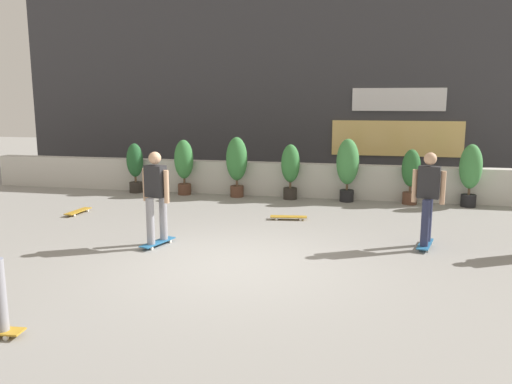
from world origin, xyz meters
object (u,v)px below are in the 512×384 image
object	(u,v)px
potted_plant_2	(237,162)
potted_plant_3	(290,168)
potted_plant_5	(411,173)
potted_plant_4	(348,165)
skater_foreground	(428,195)
skater_mid_plaza	(156,194)
skateboard_near_camera	(289,217)
potted_plant_6	(471,170)
skateboard_aside	(78,211)
potted_plant_0	(135,165)
potted_plant_1	(184,163)

from	to	relation	value
potted_plant_2	potted_plant_3	size ratio (longest dim) A/B	1.11
potted_plant_5	potted_plant_3	bearing A→B (deg)	-180.00
potted_plant_4	potted_plant_5	distance (m)	1.57
potted_plant_4	potted_plant_5	bearing A→B (deg)	0.00
potted_plant_2	skater_foreground	world-z (taller)	skater_foreground
skater_mid_plaza	skateboard_near_camera	bearing A→B (deg)	52.09
potted_plant_6	skateboard_aside	distance (m)	9.39
potted_plant_4	skater_foreground	bearing A→B (deg)	-68.22
potted_plant_0	potted_plant_5	distance (m)	7.45
potted_plant_0	skateboard_near_camera	xyz separation A→B (m)	(4.76, -2.35, -0.73)
potted_plant_4	skater_foreground	xyz separation A→B (m)	(1.58, -3.94, -0.01)
potted_plant_4	skater_mid_plaza	xyz separation A→B (m)	(-3.11, -4.89, -0.01)
potted_plant_0	skateboard_aside	world-z (taller)	potted_plant_0
skateboard_near_camera	skater_foreground	bearing A→B (deg)	-30.40
potted_plant_5	skateboard_near_camera	size ratio (longest dim) A/B	1.69
potted_plant_2	potted_plant_3	distance (m)	1.46
potted_plant_2	potted_plant_6	distance (m)	5.88
potted_plant_1	potted_plant_2	world-z (taller)	potted_plant_2
potted_plant_3	potted_plant_5	distance (m)	3.04
potted_plant_1	potted_plant_3	distance (m)	2.96
potted_plant_2	skateboard_near_camera	bearing A→B (deg)	-52.66
skater_foreground	skateboard_aside	world-z (taller)	skater_foreground
skater_mid_plaza	potted_plant_0	bearing A→B (deg)	119.67
potted_plant_6	skater_foreground	size ratio (longest dim) A/B	0.91
potted_plant_4	skateboard_near_camera	size ratio (longest dim) A/B	1.97
skater_mid_plaza	skateboard_aside	world-z (taller)	skater_mid_plaza
skater_foreground	potted_plant_2	bearing A→B (deg)	138.81
potted_plant_3	skater_mid_plaza	world-z (taller)	skater_mid_plaza
skateboard_aside	potted_plant_0	bearing A→B (deg)	88.69
potted_plant_3	skateboard_near_camera	xyz separation A→B (m)	(0.34, -2.35, -0.77)
potted_plant_3	skater_foreground	world-z (taller)	skater_foreground
potted_plant_4	skateboard_aside	bearing A→B (deg)	-154.39
potted_plant_0	skateboard_aside	distance (m)	2.95
potted_plant_5	skateboard_aside	bearing A→B (deg)	-159.21
potted_plant_6	skateboard_near_camera	distance (m)	4.79
skater_foreground	skateboard_aside	size ratio (longest dim) A/B	2.10
skateboard_aside	skater_mid_plaza	bearing A→B (deg)	-35.48
potted_plant_1	skateboard_aside	size ratio (longest dim) A/B	1.87
potted_plant_1	skateboard_aside	bearing A→B (deg)	-118.08
potted_plant_1	potted_plant_2	size ratio (longest dim) A/B	0.94
potted_plant_2	skater_mid_plaza	size ratio (longest dim) A/B	0.95
potted_plant_1	potted_plant_2	distance (m)	1.50
skater_mid_plaza	potted_plant_3	bearing A→B (deg)	71.53
skateboard_aside	skater_foreground	bearing A→B (deg)	-8.23
potted_plant_2	potted_plant_5	bearing A→B (deg)	0.00
potted_plant_2	skater_foreground	distance (m)	5.99
potted_plant_0	potted_plant_5	size ratio (longest dim) A/B	1.00
potted_plant_0	skater_mid_plaza	xyz separation A→B (m)	(2.78, -4.89, 0.15)
skater_mid_plaza	potted_plant_2	bearing A→B (deg)	87.93
potted_plant_2	skateboard_near_camera	xyz separation A→B (m)	(1.80, -2.35, -0.89)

